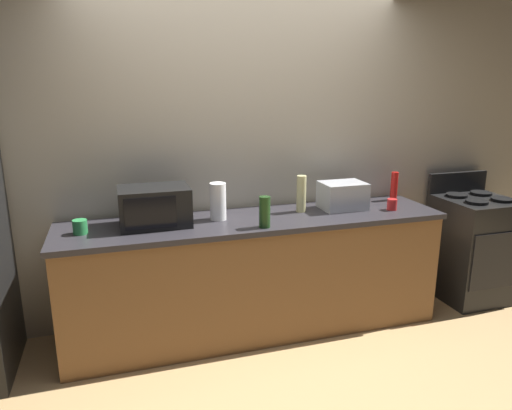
{
  "coord_description": "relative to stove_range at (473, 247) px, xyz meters",
  "views": [
    {
      "loc": [
        -0.97,
        -2.74,
        1.87
      ],
      "look_at": [
        0.0,
        0.4,
        1.0
      ],
      "focal_mm": 32.76,
      "sensor_mm": 36.0,
      "label": 1
    }
  ],
  "objects": [
    {
      "name": "bottle_vinegar",
      "position": [
        -1.62,
        0.07,
        0.58
      ],
      "size": [
        0.07,
        0.07,
        0.28
      ],
      "primitive_type": "cylinder",
      "color": "beige",
      "rests_on": "counter_run"
    },
    {
      "name": "toaster_oven",
      "position": [
        -1.27,
        0.06,
        0.54
      ],
      "size": [
        0.34,
        0.26,
        0.21
      ],
      "primitive_type": "cube",
      "color": "#B7BABF",
      "rests_on": "counter_run"
    },
    {
      "name": "mug_green",
      "position": [
        -3.21,
        -0.01,
        0.49
      ],
      "size": [
        0.09,
        0.09,
        0.1
      ],
      "primitive_type": "cylinder",
      "color": "#2D8C47",
      "rests_on": "counter_run"
    },
    {
      "name": "microwave",
      "position": [
        -2.72,
        0.05,
        0.57
      ],
      "size": [
        0.48,
        0.35,
        0.27
      ],
      "color": "black",
      "rests_on": "counter_run"
    },
    {
      "name": "paper_towel_roll",
      "position": [
        -2.27,
        0.05,
        0.57
      ],
      "size": [
        0.12,
        0.12,
        0.27
      ],
      "primitive_type": "cylinder",
      "color": "white",
      "rests_on": "counter_run"
    },
    {
      "name": "mug_red",
      "position": [
        -0.92,
        -0.09,
        0.48
      ],
      "size": [
        0.08,
        0.08,
        0.09
      ],
      "primitive_type": "cylinder",
      "color": "red",
      "rests_on": "counter_run"
    },
    {
      "name": "back_wall",
      "position": [
        -2.0,
        0.41,
        0.89
      ],
      "size": [
        6.4,
        0.1,
        2.7
      ],
      "primitive_type": "cube",
      "color": "#B2A893",
      "rests_on": "ground_plane"
    },
    {
      "name": "bottle_hot_sauce",
      "position": [
        -0.72,
        0.18,
        0.56
      ],
      "size": [
        0.06,
        0.06,
        0.24
      ],
      "primitive_type": "cylinder",
      "color": "red",
      "rests_on": "counter_run"
    },
    {
      "name": "stove_range",
      "position": [
        0.0,
        0.0,
        0.0
      ],
      "size": [
        0.6,
        0.61,
        1.08
      ],
      "color": "black",
      "rests_on": "ground_plane"
    },
    {
      "name": "ground_plane",
      "position": [
        -2.0,
        -0.4,
        -0.46
      ],
      "size": [
        8.0,
        8.0,
        0.0
      ],
      "primitive_type": "plane",
      "color": "tan"
    },
    {
      "name": "bottle_wine",
      "position": [
        -2.01,
        -0.23,
        0.55
      ],
      "size": [
        0.08,
        0.08,
        0.22
      ],
      "primitive_type": "cylinder",
      "color": "#1E3F19",
      "rests_on": "counter_run"
    },
    {
      "name": "counter_run",
      "position": [
        -2.0,
        0.0,
        -0.01
      ],
      "size": [
        2.84,
        0.64,
        0.9
      ],
      "color": "brown",
      "rests_on": "ground_plane"
    }
  ]
}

